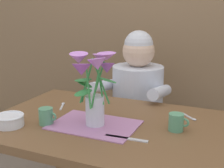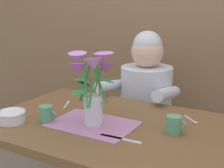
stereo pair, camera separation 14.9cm
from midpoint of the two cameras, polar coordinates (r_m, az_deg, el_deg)
name	(u,v)px [view 1 (the left image)]	position (r m, az deg, el deg)	size (l,w,h in m)	color
wood_panel_backdrop	(168,11)	(2.37, 8.54, 13.32)	(4.00, 0.10, 2.50)	brown
dining_table	(111,141)	(1.53, -3.02, -10.62)	(1.20, 0.80, 0.74)	brown
seated_person	(137,115)	(2.11, 2.65, -5.73)	(0.45, 0.47, 1.14)	#4C4C56
striped_placemat	(95,125)	(1.47, -6.19, -7.61)	(0.40, 0.28, 0.01)	#B275A3
flower_vase	(93,80)	(1.40, -6.60, 0.76)	(0.26, 0.31, 0.35)	silver
ceramic_bowl	(10,120)	(1.54, -21.18, -6.31)	(0.14, 0.14, 0.06)	white
dinner_knife	(126,138)	(1.32, -0.59, -10.16)	(0.19, 0.02, 0.01)	silver
coffee_cup	(176,122)	(1.40, 8.95, -7.09)	(0.09, 0.07, 0.08)	#569970
tea_cup	(46,116)	(1.51, -14.93, -5.87)	(0.09, 0.07, 0.08)	#569970
spoon_0	(63,105)	(1.77, -11.59, -3.90)	(0.06, 0.11, 0.01)	silver
spoon_1	(191,118)	(1.58, 11.87, -6.21)	(0.09, 0.10, 0.01)	silver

